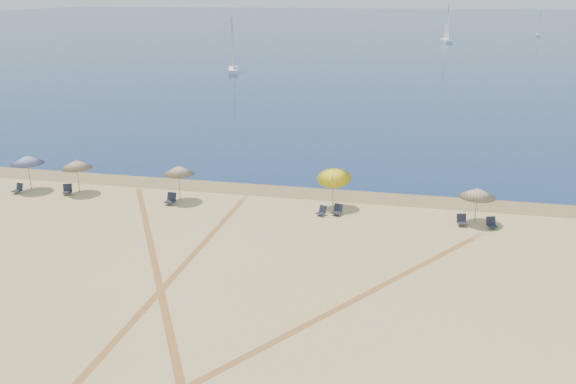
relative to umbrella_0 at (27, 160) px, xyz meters
name	(u,v)px	position (x,y,z in m)	size (l,w,h in m)	color
ocean	(402,25)	(18.27, 204.57, -2.17)	(500.00, 500.00, 0.00)	#0C2151
wet_sand	(300,192)	(18.27, 3.57, -2.18)	(500.00, 500.00, 0.00)	olive
umbrella_0	(27,160)	(0.00, 0.00, 0.00)	(2.21, 2.21, 2.52)	gray
umbrella_1	(76,164)	(3.58, 0.15, -0.14)	(2.11, 2.11, 2.38)	gray
umbrella_2	(178,170)	(10.90, 0.12, -0.08)	(2.03, 2.03, 2.44)	gray
umbrella_3	(334,174)	(20.91, 0.91, 0.02)	(2.16, 2.23, 2.82)	gray
umbrella_4	(478,193)	(29.54, 0.13, -0.30)	(2.15, 2.15, 2.22)	gray
chair_0	(18,189)	(-0.48, -0.73, -1.89)	(0.68, 0.75, 0.66)	black
chair_1	(68,190)	(2.96, -0.27, -1.88)	(0.80, 0.85, 0.69)	black
chair_2	(171,199)	(10.55, -0.61, -1.86)	(0.63, 0.73, 0.72)	black
chair_3	(322,211)	(20.43, -0.58, -1.92)	(0.67, 0.71, 0.59)	black
chair_4	(337,210)	(21.35, -0.29, -1.89)	(0.69, 0.76, 0.66)	black
chair_5	(462,221)	(28.75, -0.49, -1.89)	(0.67, 0.74, 0.66)	black
chair_6	(492,223)	(30.42, -0.58, -1.89)	(0.71, 0.77, 0.65)	black
sailboat_0	(447,30)	(32.04, 130.30, 0.82)	(3.24, 6.86, 9.91)	white
sailboat_1	(539,29)	(59.05, 157.38, -0.10)	(1.92, 4.75, 6.87)	white
sailboat_2	(233,56)	(-4.49, 62.22, 0.48)	(3.15, 6.08, 8.78)	white
tire_tracks	(201,297)	(16.71, -11.96, -2.18)	(47.10, 42.89, 0.00)	tan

